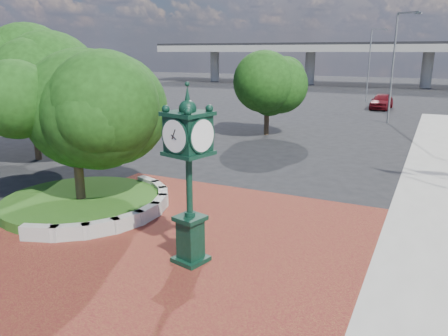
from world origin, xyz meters
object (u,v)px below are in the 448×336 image
street_lamp_near (396,60)px  street_lamp_far (371,60)px  parked_car (382,101)px  post_clock (189,170)px

street_lamp_near → street_lamp_far: size_ratio=1.05×
parked_car → street_lamp_near: bearing=-77.2°
post_clock → parked_car: 39.61m
post_clock → street_lamp_far: 46.44m
parked_car → street_lamp_near: street_lamp_near is taller
parked_car → street_lamp_near: (1.91, -9.91, 4.46)m
parked_car → street_lamp_far: street_lamp_far is taller
parked_car → street_lamp_far: (-2.38, 6.80, 4.20)m
post_clock → street_lamp_near: (2.48, 29.64, 2.48)m
post_clock → street_lamp_near: bearing=85.2°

